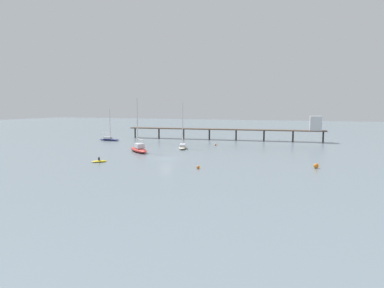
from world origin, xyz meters
name	(u,v)px	position (x,y,z in m)	size (l,w,h in m)	color
ground_plane	(166,159)	(0.00, 0.00, 0.00)	(400.00, 400.00, 0.00)	slate
pier	(259,127)	(11.41, 44.29, 4.18)	(62.62, 8.94, 7.77)	brown
sailboat_navy	(109,139)	(-32.36, 28.01, 0.63)	(7.10, 1.78, 9.82)	navy
sailboat_cream	(183,146)	(-3.24, 17.05, 0.69)	(4.16, 7.65, 11.61)	beige
sailboat_red	(139,148)	(-10.59, 7.47, 0.83)	(8.70, 8.50, 12.60)	red
dinghy_yellow	(99,161)	(-10.38, -8.59, 0.21)	(3.04, 2.94, 1.14)	yellow
mooring_buoy_mid	(316,166)	(29.11, -1.18, 0.44)	(0.88, 0.88, 0.88)	orange
mooring_buoy_inner	(198,167)	(10.00, -8.77, 0.29)	(0.58, 0.58, 0.58)	orange
mooring_buoy_far	(216,145)	(2.66, 26.43, 0.26)	(0.52, 0.52, 0.52)	orange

